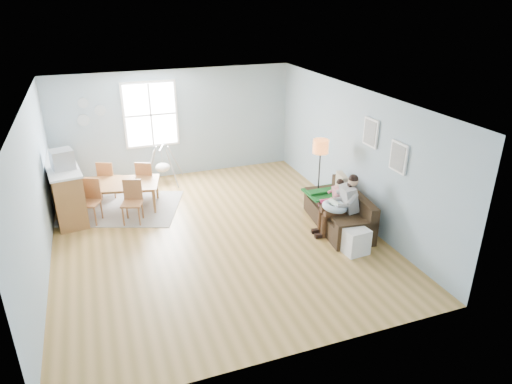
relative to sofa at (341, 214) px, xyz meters
name	(u,v)px	position (x,y,z in m)	size (l,w,h in m)	color
room	(210,114)	(-2.50, 0.52, 2.15)	(8.40, 9.40, 3.90)	olive
window	(151,115)	(-3.10, 3.99, 1.38)	(1.32, 0.08, 1.62)	white
pictures	(384,144)	(0.46, -0.53, 1.58)	(0.05, 1.34, 0.74)	white
wall_plates	(89,112)	(-4.51, 3.99, 1.56)	(0.67, 0.02, 0.66)	#91A6AE
sofa	(341,214)	(0.00, 0.00, 0.00)	(1.02, 1.96, 0.76)	black
green_throw	(326,193)	(0.00, 0.63, 0.22)	(0.86, 0.70, 0.04)	#166229
beige_pillow	(341,185)	(0.25, 0.47, 0.43)	(0.13, 0.46, 0.46)	#BBAC8E
father	(342,203)	(-0.15, -0.25, 0.38)	(0.89, 0.45, 1.22)	gray
nursing_pillow	(335,207)	(-0.29, -0.24, 0.32)	(0.49, 0.49, 0.13)	silver
infant	(334,203)	(-0.29, -0.21, 0.39)	(0.14, 0.33, 0.12)	silver
toddler	(335,194)	(-0.05, 0.19, 0.38)	(0.50, 0.26, 0.77)	silver
floor_lamp	(320,153)	(-0.09, 0.84, 1.06)	(0.32, 0.32, 1.60)	black
storage_cube	(355,241)	(-0.28, -1.01, -0.03)	(0.46, 0.42, 0.48)	white
rug	(122,208)	(-4.10, 2.41, -0.26)	(2.43, 1.85, 0.01)	gray
dining_table	(121,196)	(-4.10, 2.41, 0.03)	(1.67, 0.93, 0.59)	brown
chair_sw	(90,198)	(-4.72, 2.00, 0.25)	(0.54, 0.54, 0.91)	brown
chair_se	(132,199)	(-3.91, 1.69, 0.23)	(0.51, 0.51, 0.89)	brown
chair_nw	(108,177)	(-4.31, 3.13, 0.23)	(0.54, 0.54, 0.88)	brown
chair_ne	(146,177)	(-3.49, 2.82, 0.23)	(0.53, 0.53, 0.89)	brown
counter	(65,188)	(-5.20, 2.59, 0.31)	(0.87, 2.10, 1.14)	brown
monitor	(62,159)	(-5.14, 2.20, 1.07)	(0.50, 0.48, 0.39)	#A8A8AC
baby_swing	(163,167)	(-2.97, 3.62, 0.13)	(1.11, 1.13, 0.90)	#A8A8AC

